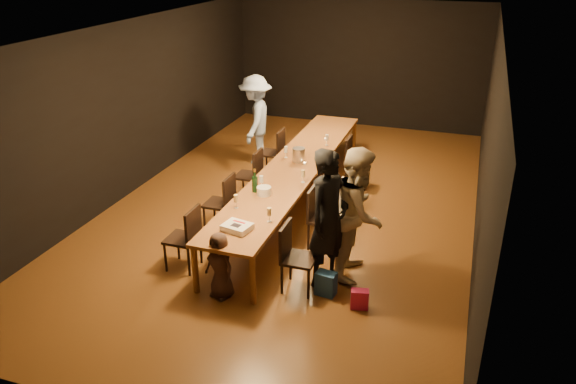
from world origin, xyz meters
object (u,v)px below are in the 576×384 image
(chair_left_1, at_px, (219,203))
(chair_left_2, at_px, (248,175))
(chair_right_3, at_px, (358,163))
(woman_tan, at_px, (358,213))
(man_blue, at_px, (256,120))
(birthday_cake, at_px, (237,227))
(chair_right_2, at_px, (343,187))
(chair_right_1, at_px, (324,218))
(ice_bucket, at_px, (299,155))
(chair_left_0, at_px, (182,238))
(woman_birthday, at_px, (329,219))
(champagne_bottle, at_px, (255,180))
(table, at_px, (294,168))
(chair_right_0, at_px, (299,258))
(plate_stack, at_px, (264,191))
(child, at_px, (220,265))
(chair_left_3, at_px, (272,152))

(chair_left_1, relative_size, chair_left_2, 1.00)
(chair_right_3, height_order, chair_left_2, same)
(chair_left_1, height_order, woman_tan, woman_tan)
(man_blue, height_order, birthday_cake, man_blue)
(chair_right_2, height_order, man_blue, man_blue)
(chair_right_1, height_order, chair_left_1, same)
(woman_tan, xyz_separation_m, ice_bucket, (-1.45, 1.95, -0.04))
(chair_right_3, distance_m, chair_left_2, 2.08)
(man_blue, bearing_deg, chair_right_2, 40.90)
(chair_left_0, height_order, woman_birthday, woman_birthday)
(chair_right_1, relative_size, champagne_bottle, 2.53)
(table, bearing_deg, champagne_bottle, -100.59)
(chair_right_0, bearing_deg, chair_right_2, 180.00)
(chair_right_2, bearing_deg, man_blue, -128.55)
(chair_right_1, distance_m, champagne_bottle, 1.18)
(chair_left_1, relative_size, plate_stack, 4.25)
(woman_tan, bearing_deg, table, 38.35)
(man_blue, xyz_separation_m, birthday_cake, (1.41, -4.23, -0.11))
(chair_left_2, bearing_deg, ice_bucket, -76.65)
(ice_bucket, bearing_deg, chair_left_0, -108.31)
(birthday_cake, bearing_deg, woman_tan, 36.07)
(woman_tan, bearing_deg, chair_right_3, 10.14)
(chair_right_3, bearing_deg, chair_right_1, -0.00)
(chair_right_1, bearing_deg, chair_left_2, -125.22)
(champagne_bottle, bearing_deg, chair_right_2, 48.48)
(chair_right_2, xyz_separation_m, plate_stack, (-0.91, -1.27, 0.35))
(chair_right_3, xyz_separation_m, child, (-0.91, -4.07, -0.01))
(chair_right_2, distance_m, birthday_cake, 2.59)
(chair_left_3, relative_size, woman_birthday, 0.49)
(chair_left_1, distance_m, birthday_cake, 1.53)
(ice_bucket, bearing_deg, champagne_bottle, -99.56)
(table, distance_m, woman_birthday, 2.42)
(chair_right_1, xyz_separation_m, woman_birthday, (0.30, -0.91, 0.48))
(woman_birthday, distance_m, birthday_cake, 1.20)
(plate_stack, bearing_deg, ice_bucket, 87.16)
(woman_tan, xyz_separation_m, plate_stack, (-1.52, 0.47, -0.10))
(chair_left_0, distance_m, child, 0.92)
(chair_right_0, height_order, plate_stack, chair_right_0)
(chair_left_2, bearing_deg, woman_tan, -127.06)
(champagne_bottle, bearing_deg, woman_tan, -17.38)
(plate_stack, distance_m, ice_bucket, 1.48)
(woman_tan, height_order, man_blue, woman_tan)
(chair_right_0, relative_size, woman_tan, 0.51)
(chair_right_3, bearing_deg, woman_birthday, 5.18)
(chair_right_1, relative_size, woman_birthday, 0.49)
(chair_left_3, xyz_separation_m, man_blue, (-0.56, 0.60, 0.43))
(chair_left_2, relative_size, birthday_cake, 2.29)
(chair_right_0, relative_size, chair_right_3, 1.00)
(chair_left_1, height_order, birthday_cake, chair_left_1)
(chair_right_2, height_order, chair_right_3, same)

